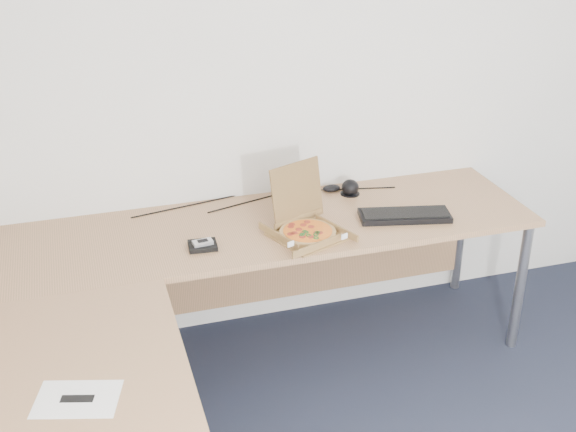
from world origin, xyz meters
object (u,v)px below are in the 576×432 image
object	(u,v)px
desk	(222,286)
keyboard	(405,216)
wallet	(203,246)
pizza_box	(306,228)
drinking_glass	(295,185)

from	to	relation	value
desk	keyboard	distance (m)	1.00
desk	wallet	distance (m)	0.29
pizza_box	keyboard	world-z (taller)	pizza_box
keyboard	wallet	xyz separation A→B (m)	(-0.97, -0.01, -0.00)
wallet	keyboard	bearing A→B (deg)	5.21
drinking_glass	wallet	world-z (taller)	drinking_glass
keyboard	wallet	distance (m)	0.97
drinking_glass	keyboard	world-z (taller)	drinking_glass
desk	keyboard	xyz separation A→B (m)	(0.95, 0.30, 0.04)
wallet	pizza_box	bearing A→B (deg)	2.34
drinking_glass	desk	bearing A→B (deg)	-127.51
desk	pizza_box	xyz separation A→B (m)	(0.45, 0.27, 0.06)
desk	pizza_box	world-z (taller)	pizza_box
pizza_box	drinking_glass	bearing A→B (deg)	57.61
desk	keyboard	world-z (taller)	keyboard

